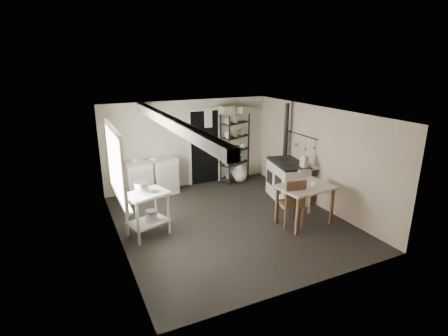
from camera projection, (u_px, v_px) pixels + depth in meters
name	position (u px, v px, depth m)	size (l,w,h in m)	color
floor	(230.00, 221.00, 7.43)	(5.00, 5.00, 0.00)	black
ceiling	(231.00, 113.00, 6.75)	(5.00, 5.00, 0.00)	beige
wall_back	(189.00, 144.00, 9.25)	(4.50, 0.02, 2.30)	beige
wall_front	(309.00, 218.00, 4.93)	(4.50, 0.02, 2.30)	beige
wall_left	(116.00, 186.00, 6.17)	(0.02, 5.00, 2.30)	beige
wall_right	(318.00, 157.00, 8.01)	(0.02, 5.00, 2.30)	beige
window	(115.00, 164.00, 6.25)	(0.12, 1.76, 1.28)	beige
doorway	(205.00, 148.00, 9.45)	(0.96, 0.10, 2.08)	beige
ceiling_beam	(171.00, 123.00, 6.29)	(0.18, 5.00, 0.18)	beige
wallpaper_panel	(318.00, 157.00, 8.00)	(0.01, 5.00, 2.30)	#BEAD9A
utensil_rail	(301.00, 135.00, 8.38)	(0.06, 1.20, 0.44)	#ADAEB0
prep_table	(148.00, 216.00, 6.73)	(0.77, 0.55, 0.88)	beige
stockpot	(142.00, 190.00, 6.60)	(0.27, 0.27, 0.29)	#ADAEB0
saucepan	(156.00, 194.00, 6.62)	(0.18, 0.18, 0.10)	#ADAEB0
bucket	(151.00, 216.00, 6.76)	(0.22, 0.22, 0.24)	#ADAEB0
base_cabinets	(151.00, 178.00, 8.71)	(1.39, 0.60, 0.91)	silver
mixing_bowl	(153.00, 159.00, 8.55)	(0.26, 0.26, 0.06)	silver
counter_cup	(135.00, 161.00, 8.35)	(0.13, 0.13, 0.10)	silver
shelf_rack	(235.00, 148.00, 9.66)	(0.90, 0.35, 1.90)	black
shelf_jar	(227.00, 134.00, 9.44)	(0.09, 0.09, 0.20)	silver
storage_box_a	(226.00, 110.00, 9.24)	(0.31, 0.27, 0.21)	beige
storage_box_b	(243.00, 110.00, 9.39)	(0.26, 0.25, 0.17)	beige
stove	(287.00, 182.00, 8.50)	(0.66, 1.19, 0.94)	silver
stovepipe	(286.00, 131.00, 8.70)	(0.12, 0.12, 1.52)	black
side_ledge	(304.00, 188.00, 8.14)	(0.61, 0.32, 0.93)	beige
oats_box	(304.00, 164.00, 7.94)	(0.11, 0.18, 0.27)	beige
work_table	(304.00, 207.00, 7.21)	(1.10, 0.77, 0.84)	beige
table_cup	(313.00, 187.00, 7.11)	(0.10, 0.10, 0.09)	silver
chair	(290.00, 203.00, 7.13)	(0.43, 0.45, 1.04)	#523423
flour_sack	(240.00, 174.00, 9.73)	(0.41, 0.35, 0.49)	beige
floor_crock	(295.00, 202.00, 8.23)	(0.13, 0.13, 0.16)	silver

